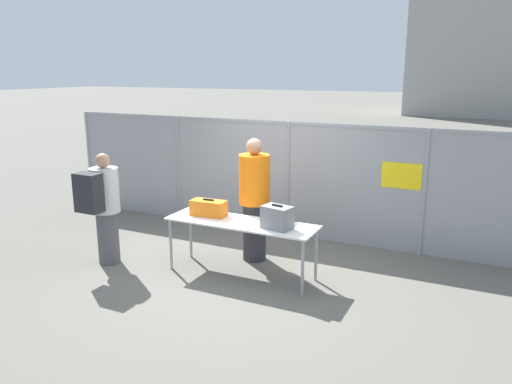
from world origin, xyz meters
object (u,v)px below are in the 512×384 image
at_px(suitcase_grey, 277,217).
at_px(security_worker_near, 254,198).
at_px(traveler_hooded, 103,205).
at_px(inspection_table, 241,226).
at_px(utility_trailer, 371,192).
at_px(suitcase_orange, 209,208).

height_order(suitcase_grey, security_worker_near, security_worker_near).
height_order(traveler_hooded, security_worker_near, security_worker_near).
xyz_separation_m(inspection_table, utility_trailer, (0.89, 3.83, -0.27)).
bearing_deg(inspection_table, security_worker_near, 98.89).
xyz_separation_m(traveler_hooded, utility_trailer, (2.87, 4.35, -0.46)).
bearing_deg(suitcase_orange, utility_trailer, 69.06).
xyz_separation_m(suitcase_grey, traveler_hooded, (-2.53, -0.46, -0.02)).
bearing_deg(suitcase_orange, suitcase_grey, -5.90).
bearing_deg(inspection_table, suitcase_orange, 174.10).
height_order(inspection_table, utility_trailer, inspection_table).
distance_m(inspection_table, suitcase_orange, 0.58).
height_order(security_worker_near, utility_trailer, security_worker_near).
height_order(suitcase_orange, suitcase_grey, suitcase_grey).
relative_size(traveler_hooded, security_worker_near, 0.89).
bearing_deg(traveler_hooded, suitcase_orange, 35.04).
distance_m(inspection_table, traveler_hooded, 2.05).
bearing_deg(suitcase_orange, security_worker_near, 50.21).
distance_m(suitcase_grey, utility_trailer, 3.94).
bearing_deg(security_worker_near, suitcase_grey, 135.30).
relative_size(inspection_table, security_worker_near, 1.15).
bearing_deg(suitcase_orange, traveler_hooded, -158.12).
xyz_separation_m(inspection_table, suitcase_grey, (0.56, -0.06, 0.21)).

